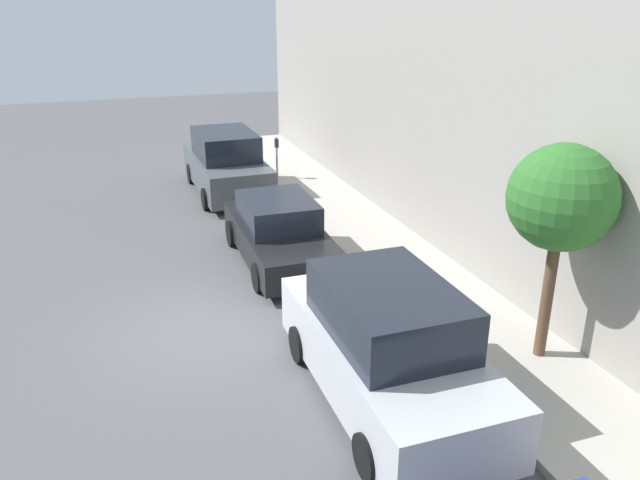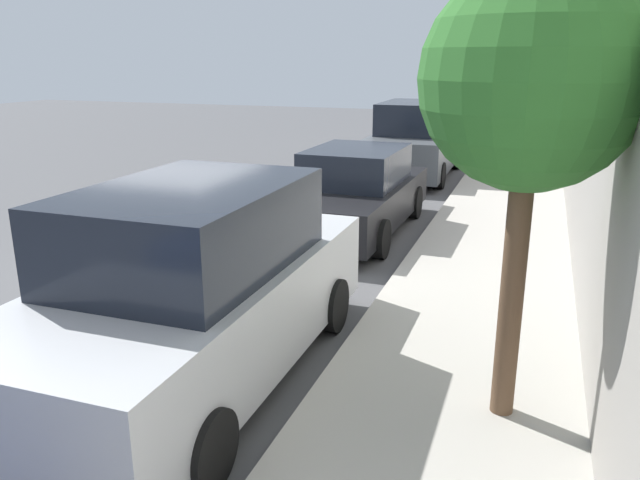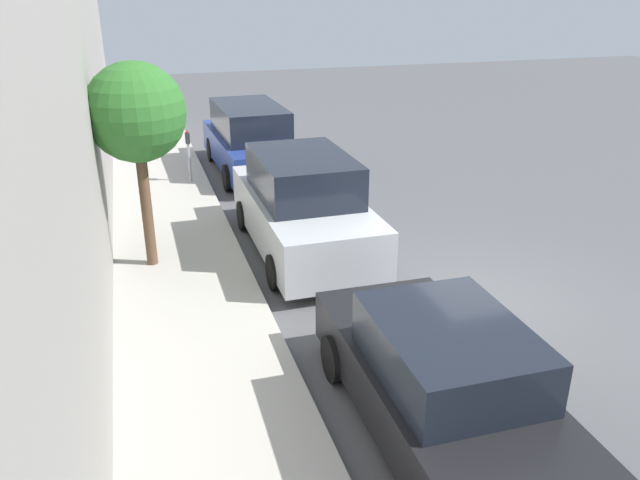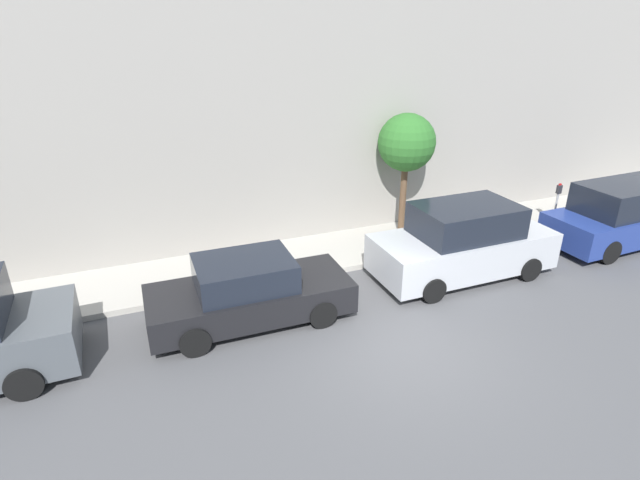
{
  "view_description": "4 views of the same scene",
  "coord_description": "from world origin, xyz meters",
  "px_view_note": "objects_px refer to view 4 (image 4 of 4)",
  "views": [
    {
      "loc": [
        -1.45,
        -10.54,
        5.93
      ],
      "look_at": [
        2.69,
        1.27,
        1.0
      ],
      "focal_mm": 35.0,
      "sensor_mm": 36.0,
      "label": 1
    },
    {
      "loc": [
        5.32,
        -8.1,
        3.14
      ],
      "look_at": [
        2.9,
        -1.27,
        1.0
      ],
      "focal_mm": 35.0,
      "sensor_mm": 36.0,
      "label": 2
    },
    {
      "loc": [
        5.32,
        8.06,
        5.06
      ],
      "look_at": [
        2.47,
        -1.22,
        1.0
      ],
      "focal_mm": 35.0,
      "sensor_mm": 36.0,
      "label": 3
    },
    {
      "loc": [
        -7.42,
        4.86,
        6.27
      ],
      "look_at": [
        3.68,
        0.38,
        1.0
      ],
      "focal_mm": 28.0,
      "sensor_mm": 36.0,
      "label": 4
    }
  ],
  "objects_px": {
    "parked_suv_second": "(463,243)",
    "parked_sedan_third": "(249,292)",
    "parked_minivan_nearest": "(625,215)",
    "street_tree": "(407,143)",
    "parking_meter_near": "(557,199)"
  },
  "relations": [
    {
      "from": "parked_suv_second",
      "to": "parked_sedan_third",
      "type": "distance_m",
      "value": 5.8
    },
    {
      "from": "parked_minivan_nearest",
      "to": "parked_sedan_third",
      "type": "relative_size",
      "value": 1.09
    },
    {
      "from": "parked_minivan_nearest",
      "to": "street_tree",
      "type": "bearing_deg",
      "value": 62.68
    },
    {
      "from": "parked_minivan_nearest",
      "to": "parking_meter_near",
      "type": "relative_size",
      "value": 3.72
    },
    {
      "from": "parking_meter_near",
      "to": "parked_sedan_third",
      "type": "bearing_deg",
      "value": 99.37
    },
    {
      "from": "parking_meter_near",
      "to": "street_tree",
      "type": "bearing_deg",
      "value": 76.03
    },
    {
      "from": "parked_minivan_nearest",
      "to": "parked_suv_second",
      "type": "relative_size",
      "value": 1.03
    },
    {
      "from": "parked_suv_second",
      "to": "parked_sedan_third",
      "type": "height_order",
      "value": "parked_suv_second"
    },
    {
      "from": "parking_meter_near",
      "to": "parked_minivan_nearest",
      "type": "bearing_deg",
      "value": -154.81
    },
    {
      "from": "parked_minivan_nearest",
      "to": "parked_suv_second",
      "type": "height_order",
      "value": "parked_suv_second"
    },
    {
      "from": "parked_sedan_third",
      "to": "street_tree",
      "type": "relative_size",
      "value": 1.23
    },
    {
      "from": "parked_minivan_nearest",
      "to": "parking_meter_near",
      "type": "bearing_deg",
      "value": 25.19
    },
    {
      "from": "parking_meter_near",
      "to": "street_tree",
      "type": "xyz_separation_m",
      "value": [
        1.26,
        5.06,
        1.98
      ]
    },
    {
      "from": "street_tree",
      "to": "parking_meter_near",
      "type": "bearing_deg",
      "value": -103.97
    },
    {
      "from": "parked_minivan_nearest",
      "to": "street_tree",
      "type": "relative_size",
      "value": 1.34
    }
  ]
}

